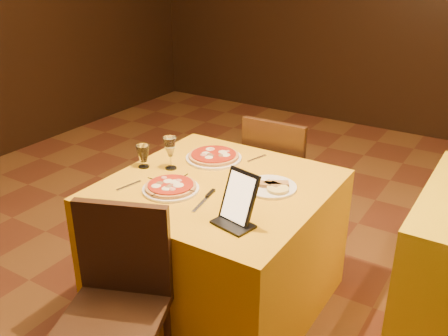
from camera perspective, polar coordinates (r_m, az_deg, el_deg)
The scene contains 13 objects.
floor at distance 2.98m, azimuth -0.39°, elevation -15.41°, with size 6.00×7.00×0.01m, color #5E2D19.
main_table at distance 2.79m, azimuth -0.66°, elevation -8.74°, with size 1.10×1.10×0.75m, color orange.
chair_main_near at distance 2.24m, azimuth -12.69°, elevation -16.58°, with size 0.45×0.45×0.91m, color black, non-canonical shape.
chair_main_far at distance 3.38m, azimuth 6.82°, elevation -1.15°, with size 0.43×0.43×0.91m, color black, non-canonical shape.
pizza_near at distance 2.55m, azimuth -6.11°, elevation -2.25°, with size 0.29×0.29×0.03m.
pizza_far at distance 2.90m, azimuth -1.19°, elevation 1.28°, with size 0.33×0.33×0.03m.
cutlet_dish at distance 2.57m, azimuth 5.35°, elevation -2.05°, with size 0.27×0.27×0.03m.
wine_glass at distance 2.76m, azimuth -6.16°, elevation 1.74°, with size 0.08×0.08×0.19m, color #C7C371, non-canonical shape.
water_glass at distance 2.81m, azimuth -9.22°, elevation 1.32°, with size 0.07×0.07×0.13m, color silver, non-canonical shape.
tablet at distance 2.22m, azimuth 1.74°, elevation -3.35°, with size 0.17×0.01×0.24m, color black.
knife at distance 2.43m, azimuth -2.39°, elevation -3.87°, with size 0.23×0.02×0.01m, color #B9B8C0.
fork_near at distance 2.63m, azimuth -10.81°, elevation -1.99°, with size 0.15×0.02×0.01m, color silver.
fork_far at distance 2.91m, azimuth 3.77°, elevation 1.10°, with size 0.15×0.02×0.01m, color silver.
Camera 1 is at (1.24, -1.93, 1.90)m, focal length 40.00 mm.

